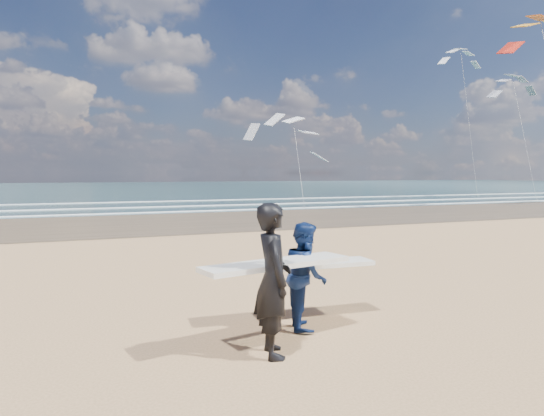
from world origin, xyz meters
name	(u,v)px	position (x,y,z in m)	size (l,w,h in m)	color
wet_sand_strip	(446,210)	(20.00, 18.00, 0.01)	(220.00, 12.00, 0.01)	#493C26
ocean	(216,187)	(20.00, 72.00, 0.01)	(220.00, 100.00, 0.02)	#1A3739
foam_breakers	(359,201)	(20.00, 28.10, 0.05)	(220.00, 11.70, 0.05)	white
surfer_near	(273,278)	(0.46, -0.50, 1.01)	(2.26, 1.23, 2.00)	black
surfer_far	(306,274)	(1.35, 0.35, 0.83)	(2.23, 1.16, 1.64)	#0E2151
kite_1	(296,143)	(13.01, 25.58, 4.52)	(6.81, 4.85, 7.63)	slate
kite_2	(521,124)	(36.82, 27.03, 6.97)	(5.65, 4.72, 12.81)	slate
kite_5	(468,111)	(36.72, 33.67, 8.87)	(5.27, 4.68, 16.81)	slate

